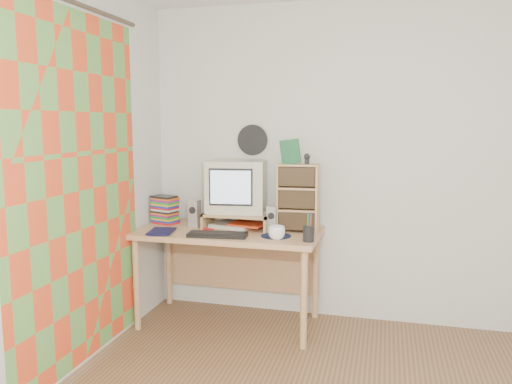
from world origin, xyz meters
The scene contains 20 objects.
back_wall centered at (0.00, 1.75, 1.25)m, with size 3.50×3.50×0.00m, color silver.
left_wall centered at (-1.75, 0.00, 1.25)m, with size 3.50×3.50×0.00m, color silver.
curtain centered at (-1.71, 0.48, 1.15)m, with size 2.20×2.20×0.00m, color #E54720.
wall_disc centered at (-0.93, 1.73, 1.43)m, with size 0.25×0.25×0.02m, color black.
desk centered at (-1.03, 1.44, 0.62)m, with size 1.40×0.70×0.75m.
monitor_riser centered at (-0.98, 1.48, 0.84)m, with size 0.52×0.30×0.12m.
crt_monitor centered at (-1.00, 1.53, 1.07)m, with size 0.43×0.43×0.41m, color beige.
speaker_left centered at (-1.33, 1.43, 0.86)m, with size 0.08×0.08×0.22m, color #A9AAAE.
speaker_right centered at (-0.69, 1.41, 0.85)m, with size 0.07×0.07×0.20m, color #A9AAAE.
keyboard centered at (-1.04, 1.15, 0.76)m, with size 0.43×0.14×0.03m, color black.
dvd_stack centered at (-1.61, 1.50, 0.89)m, with size 0.19×0.14×0.27m, color brown, non-canonical shape.
cd_rack centered at (-0.51, 1.48, 1.01)m, with size 0.31×0.16×0.52m, color tan.
mug centered at (-0.60, 1.17, 0.80)m, with size 0.12×0.12×0.10m, color white.
diary centered at (-1.57, 1.15, 0.77)m, with size 0.21×0.16×0.04m, color #0F103A.
mousepad centered at (-0.63, 1.27, 0.75)m, with size 0.22×0.22×0.00m, color black.
pen_cup centered at (-0.38, 1.17, 0.83)m, with size 0.08×0.08×0.15m, color black, non-canonical shape.
papers centered at (-0.98, 1.50, 0.77)m, with size 0.32×0.23×0.04m, color beige, non-canonical shape.
red_box centered at (-1.14, 1.23, 0.77)m, with size 0.07×0.04×0.04m, color red.
game_box centered at (-0.57, 1.46, 1.36)m, with size 0.14×0.03×0.18m, color #18572F.
webcam centered at (-0.44, 1.46, 1.31)m, with size 0.05×0.05×0.08m, color black, non-canonical shape.
Camera 1 is at (0.13, -2.20, 1.58)m, focal length 35.00 mm.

